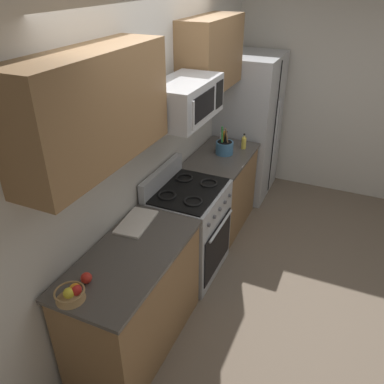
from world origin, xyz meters
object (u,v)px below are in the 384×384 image
(range_oven, at_px, (188,230))
(refrigerator, at_px, (248,127))
(microwave, at_px, (185,100))
(apple_loose, at_px, (86,278))
(bottle_vinegar, at_px, (222,137))
(fruit_basket, at_px, (71,293))
(cutting_board, at_px, (136,222))
(bottle_oil, at_px, (244,142))
(utensil_crock, at_px, (224,147))

(range_oven, relative_size, refrigerator, 0.60)
(microwave, relative_size, apple_loose, 10.16)
(range_oven, distance_m, bottle_vinegar, 1.30)
(refrigerator, xyz_separation_m, apple_loose, (-3.22, 0.12, 0.04))
(refrigerator, relative_size, apple_loose, 24.31)
(refrigerator, xyz_separation_m, microwave, (-1.85, 0.04, 0.85))
(refrigerator, distance_m, apple_loose, 3.22)
(apple_loose, bearing_deg, fruit_basket, -178.38)
(cutting_board, distance_m, bottle_vinegar, 1.83)
(fruit_basket, distance_m, bottle_vinegar, 2.72)
(microwave, height_order, fruit_basket, microwave)
(microwave, bearing_deg, apple_loose, 176.70)
(fruit_basket, height_order, bottle_oil, bottle_oil)
(range_oven, bearing_deg, cutting_board, 165.23)
(cutting_board, bearing_deg, range_oven, -14.77)
(bottle_vinegar, bearing_deg, utensil_crock, -154.56)
(utensil_crock, relative_size, bottle_oil, 1.78)
(fruit_basket, relative_size, cutting_board, 0.48)
(apple_loose, bearing_deg, refrigerator, -2.18)
(refrigerator, distance_m, bottle_oil, 0.71)
(range_oven, distance_m, bottle_oil, 1.28)
(refrigerator, relative_size, bottle_vinegar, 10.02)
(utensil_crock, distance_m, bottle_oil, 0.27)
(refrigerator, xyz_separation_m, utensil_crock, (-0.92, 0.00, 0.08))
(apple_loose, bearing_deg, utensil_crock, -2.99)
(fruit_basket, bearing_deg, cutting_board, 4.40)
(bottle_vinegar, bearing_deg, range_oven, -174.87)
(bottle_oil, bearing_deg, refrigerator, 12.25)
(range_oven, relative_size, fruit_basket, 5.68)
(refrigerator, relative_size, bottle_oil, 10.24)
(range_oven, relative_size, cutting_board, 2.73)
(refrigerator, height_order, cutting_board, refrigerator)
(fruit_basket, height_order, bottle_vinegar, bottle_vinegar)
(apple_loose, relative_size, bottle_oil, 0.42)
(apple_loose, bearing_deg, bottle_oil, -6.16)
(refrigerator, distance_m, fruit_basket, 3.38)
(apple_loose, distance_m, bottle_oil, 2.54)
(cutting_board, bearing_deg, fruit_basket, -175.60)
(refrigerator, xyz_separation_m, bottle_oil, (-0.69, -0.15, 0.08))
(fruit_basket, xyz_separation_m, apple_loose, (0.16, 0.00, -0.00))
(microwave, xyz_separation_m, fruit_basket, (-1.53, 0.07, -0.81))
(range_oven, height_order, bottle_oil, range_oven)
(cutting_board, relative_size, bottle_vinegar, 2.19)
(apple_loose, height_order, bottle_oil, bottle_oil)
(fruit_basket, bearing_deg, range_oven, -3.79)
(microwave, bearing_deg, cutting_board, 167.46)
(range_oven, bearing_deg, utensil_crock, -0.91)
(refrigerator, bearing_deg, apple_loose, 177.82)
(bottle_oil, bearing_deg, fruit_basket, 174.29)
(microwave, xyz_separation_m, cutting_board, (-0.64, 0.14, -0.85))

